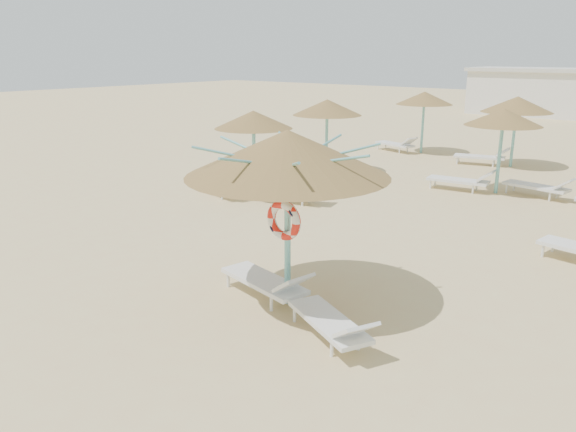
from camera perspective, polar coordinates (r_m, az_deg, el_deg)
The scene contains 5 objects.
ground at distance 10.44m, azimuth -1.23°, elevation -7.78°, with size 120.00×120.00×0.00m, color #CCB77C.
main_palapa at distance 9.24m, azimuth -0.05°, elevation 6.32°, with size 3.41×3.41×3.06m.
lounger_main_a at distance 10.04m, azimuth -2.02°, elevation -6.64°, with size 2.08×0.98×0.73m.
lounger_main_b at distance 8.67m, azimuth 4.57°, elevation -10.75°, with size 1.91×1.30×0.67m.
service_hut at distance 44.06m, azimuth 23.55°, elevation 11.53°, with size 8.40×4.40×3.25m.
Camera 1 is at (6.20, -7.25, 4.25)m, focal length 35.00 mm.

